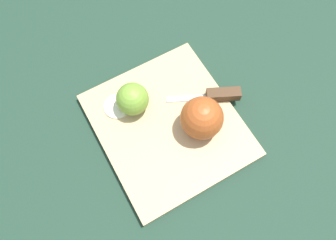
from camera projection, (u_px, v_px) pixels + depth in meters
name	position (u px, v px, depth m)	size (l,w,h in m)	color
ground_plane	(168.00, 127.00, 0.69)	(4.00, 4.00, 0.00)	#1E3828
cutting_board	(168.00, 125.00, 0.68)	(0.35, 0.33, 0.02)	tan
apple_half_left	(202.00, 118.00, 0.63)	(0.09, 0.09, 0.09)	#AD4C1E
apple_half_right	(133.00, 99.00, 0.66)	(0.07, 0.07, 0.07)	olive
knife	(221.00, 95.00, 0.69)	(0.06, 0.15, 0.02)	silver
apple_slice	(117.00, 106.00, 0.69)	(0.06, 0.06, 0.00)	beige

